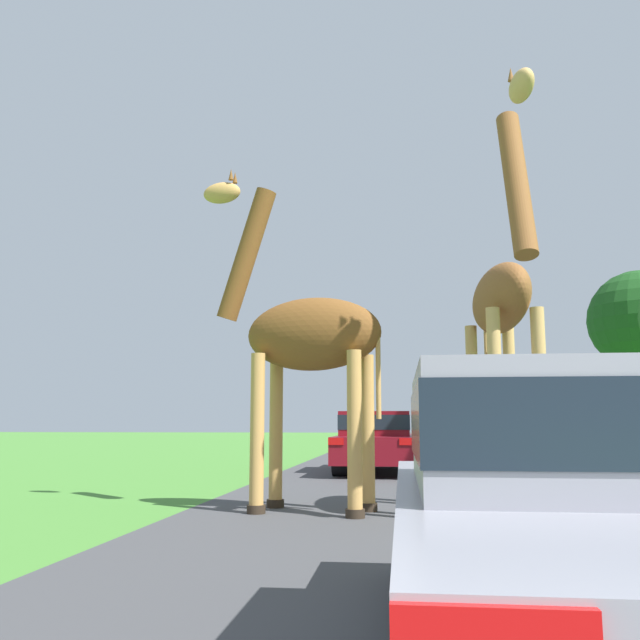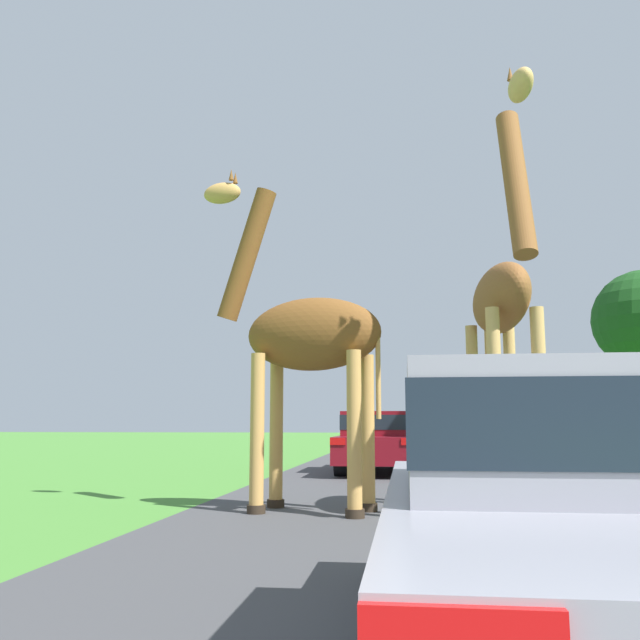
# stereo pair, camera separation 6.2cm
# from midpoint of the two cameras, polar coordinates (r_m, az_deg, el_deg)

# --- Properties ---
(road) EXTENTS (6.57, 120.00, 0.00)m
(road) POSITION_cam_midpoint_polar(r_m,az_deg,el_deg) (29.44, 7.87, -10.74)
(road) COLOR #424244
(road) RESTS_ON ground
(giraffe_near_road) EXTENTS (2.59, 1.11, 4.62)m
(giraffe_near_road) POSITION_cam_midpoint_polar(r_m,az_deg,el_deg) (8.81, -1.45, -1.67)
(giraffe_near_road) COLOR tan
(giraffe_near_road) RESTS_ON ground
(giraffe_companion) EXTENTS (0.79, 2.82, 5.00)m
(giraffe_companion) POSITION_cam_midpoint_polar(r_m,az_deg,el_deg) (8.55, 14.93, 1.16)
(giraffe_companion) COLOR tan
(giraffe_companion) RESTS_ON ground
(car_lead_maroon) EXTENTS (1.90, 4.10, 1.34)m
(car_lead_maroon) POSITION_cam_midpoint_polar(r_m,az_deg,el_deg) (3.40, 22.75, -14.67)
(car_lead_maroon) COLOR gray
(car_lead_maroon) RESTS_ON ground
(car_queue_right) EXTENTS (1.72, 4.43, 1.36)m
(car_queue_right) POSITION_cam_midpoint_polar(r_m,az_deg,el_deg) (15.84, 4.58, -10.02)
(car_queue_right) COLOR maroon
(car_queue_right) RESTS_ON ground
(car_queue_left) EXTENTS (1.89, 4.36, 1.46)m
(car_queue_left) POSITION_cam_midpoint_polar(r_m,az_deg,el_deg) (20.41, 12.07, -9.41)
(car_queue_left) COLOR #144C28
(car_queue_left) RESTS_ON ground
(car_far_ahead) EXTENTS (1.79, 4.13, 1.39)m
(car_far_ahead) POSITION_cam_midpoint_polar(r_m,az_deg,el_deg) (25.79, 11.49, -9.29)
(car_far_ahead) COLOR silver
(car_far_ahead) RESTS_ON ground
(tree_far_right) EXTENTS (4.39, 4.39, 7.77)m
(tree_far_right) POSITION_cam_midpoint_polar(r_m,az_deg,el_deg) (32.80, 25.28, -0.09)
(tree_far_right) COLOR brown
(tree_far_right) RESTS_ON ground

